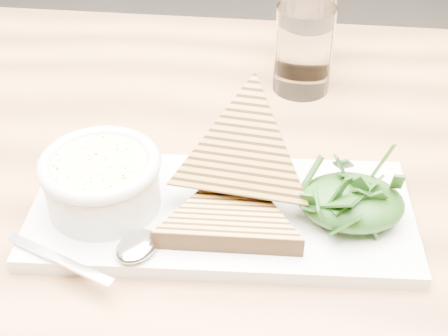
# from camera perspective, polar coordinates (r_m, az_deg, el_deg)

# --- Properties ---
(table_top) EXTENTS (1.30, 0.87, 0.04)m
(table_top) POSITION_cam_1_polar(r_m,az_deg,el_deg) (0.70, -2.65, -2.82)
(table_top) COLOR #A77041
(table_top) RESTS_ON ground
(platter) EXTENTS (0.40, 0.20, 0.02)m
(platter) POSITION_cam_1_polar(r_m,az_deg,el_deg) (0.64, -0.22, -4.12)
(platter) COLOR white
(platter) RESTS_ON table_top
(soup_bowl) EXTENTS (0.11, 0.11, 0.04)m
(soup_bowl) POSITION_cam_1_polar(r_m,az_deg,el_deg) (0.63, -11.01, -1.71)
(soup_bowl) COLOR white
(soup_bowl) RESTS_ON platter
(soup) EXTENTS (0.10, 0.10, 0.01)m
(soup) POSITION_cam_1_polar(r_m,az_deg,el_deg) (0.62, -11.30, 0.26)
(soup) COLOR #FBE3A7
(soup) RESTS_ON soup_bowl
(bowl_rim) EXTENTS (0.12, 0.12, 0.01)m
(bowl_rim) POSITION_cam_1_polar(r_m,az_deg,el_deg) (0.61, -11.33, 0.41)
(bowl_rim) COLOR white
(bowl_rim) RESTS_ON soup_bowl
(sandwich_flat) EXTENTS (0.17, 0.17, 0.02)m
(sandwich_flat) POSITION_cam_1_polar(r_m,az_deg,el_deg) (0.61, 0.56, -4.36)
(sandwich_flat) COLOR #B7853C
(sandwich_flat) RESTS_ON platter
(sandwich_lean) EXTENTS (0.18, 0.19, 0.18)m
(sandwich_lean) POSITION_cam_1_polar(r_m,az_deg,el_deg) (0.61, 1.84, 1.22)
(sandwich_lean) COLOR #B7853C
(sandwich_lean) RESTS_ON sandwich_flat
(salad_base) EXTENTS (0.10, 0.08, 0.04)m
(salad_base) POSITION_cam_1_polar(r_m,az_deg,el_deg) (0.62, 11.56, -3.07)
(salad_base) COLOR black
(salad_base) RESTS_ON platter
(arugula_pile) EXTENTS (0.11, 0.10, 0.05)m
(arugula_pile) POSITION_cam_1_polar(r_m,az_deg,el_deg) (0.61, 11.64, -2.56)
(arugula_pile) COLOR #29561E
(arugula_pile) RESTS_ON platter
(spoon_bowl) EXTENTS (0.05, 0.06, 0.01)m
(spoon_bowl) POSITION_cam_1_polar(r_m,az_deg,el_deg) (0.59, -7.94, -7.09)
(spoon_bowl) COLOR silver
(spoon_bowl) RESTS_ON platter
(spoon_handle) EXTENTS (0.11, 0.05, 0.00)m
(spoon_handle) POSITION_cam_1_polar(r_m,az_deg,el_deg) (0.59, -14.84, -8.07)
(spoon_handle) COLOR silver
(spoon_handle) RESTS_ON platter
(glass_near) EXTENTS (0.08, 0.08, 0.12)m
(glass_near) POSITION_cam_1_polar(r_m,az_deg,el_deg) (0.83, 7.28, 10.73)
(glass_near) COLOR white
(glass_near) RESTS_ON table_top
(glass_far) EXTENTS (0.07, 0.07, 0.11)m
(glass_far) POSITION_cam_1_polar(r_m,az_deg,el_deg) (0.91, 7.63, 12.99)
(glass_far) COLOR white
(glass_far) RESTS_ON table_top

